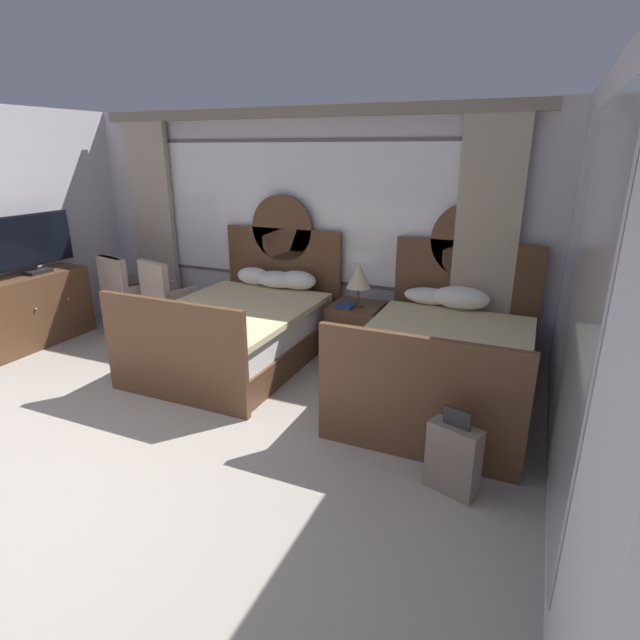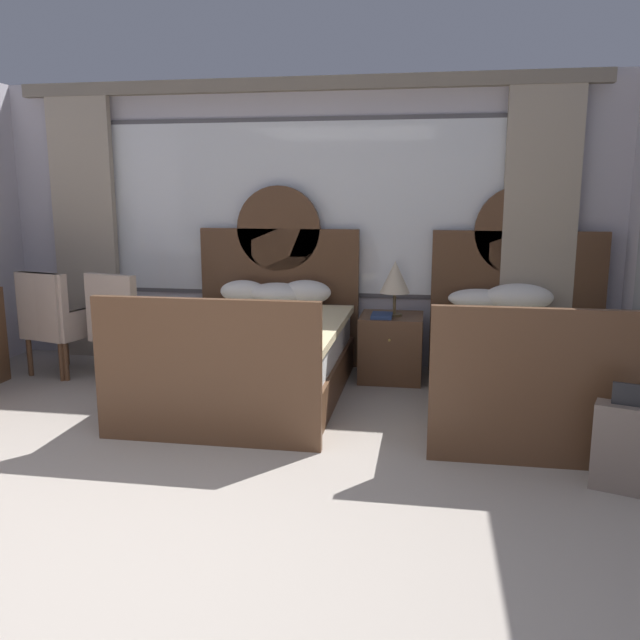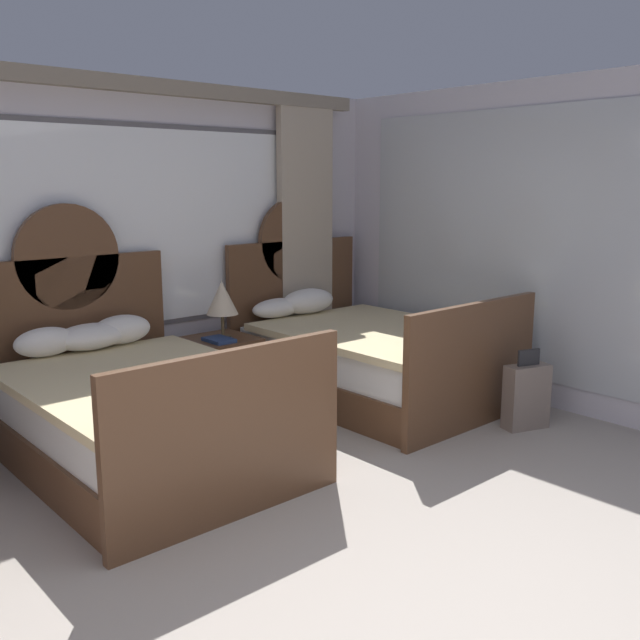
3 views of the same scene
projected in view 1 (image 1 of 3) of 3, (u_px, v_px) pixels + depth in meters
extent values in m
plane|color=#9E9389|center=(37.00, 520.00, 3.17)|extent=(24.00, 24.00, 0.00)
cube|color=silver|center=(302.00, 225.00, 6.13)|extent=(5.90, 0.07, 2.70)
cube|color=#575459|center=(300.00, 212.00, 6.04)|extent=(4.05, 0.02, 1.68)
cube|color=white|center=(300.00, 212.00, 6.03)|extent=(3.97, 0.02, 1.60)
cube|color=tan|center=(154.00, 221.00, 6.85)|extent=(0.64, 0.08, 2.60)
cube|color=tan|center=(486.00, 243.00, 5.20)|extent=(0.64, 0.08, 2.60)
cube|color=gray|center=(295.00, 112.00, 5.60)|extent=(5.43, 0.10, 0.12)
cube|color=silver|center=(585.00, 303.00, 3.02)|extent=(0.07, 4.48, 2.70)
cube|color=#B2B7BC|center=(575.00, 290.00, 3.30)|extent=(0.01, 3.13, 2.27)
cube|color=brown|center=(239.00, 348.00, 5.54)|extent=(1.46, 2.08, 0.30)
cube|color=white|center=(238.00, 323.00, 5.45)|extent=(1.40, 1.98, 0.27)
cube|color=beige|center=(233.00, 310.00, 5.32)|extent=(1.50, 1.88, 0.06)
cube|color=brown|center=(283.00, 281.00, 6.30)|extent=(1.54, 0.06, 1.32)
cylinder|color=brown|center=(282.00, 228.00, 6.09)|extent=(0.80, 0.06, 0.80)
cube|color=brown|center=(173.00, 353.00, 4.50)|extent=(1.54, 0.06, 0.99)
ellipsoid|color=white|center=(254.00, 276.00, 6.19)|extent=(0.45, 0.24, 0.21)
ellipsoid|color=white|center=(277.00, 279.00, 6.06)|extent=(0.56, 0.33, 0.20)
ellipsoid|color=white|center=(297.00, 280.00, 5.97)|extent=(0.47, 0.29, 0.23)
cube|color=brown|center=(441.00, 383.00, 4.70)|extent=(1.46, 2.08, 0.30)
cube|color=white|center=(444.00, 355.00, 4.60)|extent=(1.40, 1.98, 0.27)
cube|color=beige|center=(443.00, 341.00, 4.48)|extent=(1.50, 1.88, 0.06)
cube|color=brown|center=(464.00, 301.00, 5.46)|extent=(1.54, 0.06, 1.32)
cylinder|color=brown|center=(470.00, 241.00, 5.25)|extent=(0.80, 0.06, 0.80)
cube|color=brown|center=(417.00, 400.00, 3.66)|extent=(1.54, 0.06, 0.99)
ellipsoid|color=white|center=(429.00, 296.00, 5.42)|extent=(0.54, 0.25, 0.18)
ellipsoid|color=white|center=(461.00, 298.00, 5.24)|extent=(0.59, 0.30, 0.24)
cube|color=brown|center=(356.00, 329.00, 5.69)|extent=(0.55, 0.55, 0.58)
sphere|color=tan|center=(347.00, 326.00, 5.40)|extent=(0.02, 0.02, 0.02)
cylinder|color=brown|center=(358.00, 304.00, 5.57)|extent=(0.14, 0.14, 0.02)
cylinder|color=brown|center=(358.00, 296.00, 5.53)|extent=(0.03, 0.03, 0.18)
cone|color=beige|center=(359.00, 275.00, 5.46)|extent=(0.27, 0.27, 0.28)
cube|color=navy|center=(346.00, 305.00, 5.52)|extent=(0.18, 0.26, 0.03)
cube|color=brown|center=(22.00, 313.00, 5.82)|extent=(0.48, 1.60, 0.84)
sphere|color=tan|center=(68.00, 299.00, 6.08)|extent=(0.03, 0.03, 0.03)
sphere|color=tan|center=(36.00, 309.00, 5.70)|extent=(0.03, 0.03, 0.03)
cube|color=black|center=(37.00, 271.00, 5.91)|extent=(0.20, 0.28, 0.04)
cylinder|color=black|center=(37.00, 268.00, 5.89)|extent=(0.04, 0.04, 0.05)
cube|color=black|center=(31.00, 240.00, 5.79)|extent=(0.04, 1.03, 0.60)
cube|color=black|center=(33.00, 240.00, 5.78)|extent=(0.01, 0.99, 0.56)
cube|color=#B29E8E|center=(172.00, 303.00, 6.29)|extent=(0.65, 0.65, 0.10)
cube|color=#B29E8E|center=(154.00, 283.00, 6.03)|extent=(0.52, 0.22, 0.51)
cube|color=#B29E8E|center=(182.00, 296.00, 6.11)|extent=(0.19, 0.47, 0.16)
cube|color=#B29E8E|center=(160.00, 290.00, 6.39)|extent=(0.19, 0.47, 0.16)
cylinder|color=brown|center=(197.00, 319.00, 6.39)|extent=(0.04, 0.04, 0.35)
cylinder|color=brown|center=(178.00, 312.00, 6.64)|extent=(0.04, 0.04, 0.35)
cylinder|color=brown|center=(169.00, 328.00, 6.08)|extent=(0.04, 0.04, 0.35)
cylinder|color=brown|center=(150.00, 320.00, 6.34)|extent=(0.04, 0.04, 0.35)
cube|color=#B29E8E|center=(131.00, 297.00, 6.54)|extent=(0.62, 0.62, 0.10)
cube|color=#B29E8E|center=(113.00, 277.00, 6.28)|extent=(0.53, 0.19, 0.51)
cube|color=#B29E8E|center=(141.00, 290.00, 6.37)|extent=(0.16, 0.47, 0.16)
cube|color=#B29E8E|center=(119.00, 284.00, 6.63)|extent=(0.16, 0.47, 0.16)
cylinder|color=brown|center=(156.00, 312.00, 6.66)|extent=(0.04, 0.04, 0.35)
cylinder|color=brown|center=(137.00, 307.00, 6.89)|extent=(0.04, 0.04, 0.35)
cylinder|color=brown|center=(128.00, 320.00, 6.34)|extent=(0.04, 0.04, 0.35)
cylinder|color=brown|center=(109.00, 314.00, 6.57)|extent=(0.04, 0.04, 0.35)
cube|color=#B29E8E|center=(130.00, 297.00, 6.54)|extent=(0.66, 0.66, 0.10)
cube|color=#B29E8E|center=(111.00, 277.00, 6.29)|extent=(0.52, 0.24, 0.51)
cube|color=#B29E8E|center=(138.00, 290.00, 6.36)|extent=(0.20, 0.46, 0.16)
cube|color=#B29E8E|center=(121.00, 284.00, 6.65)|extent=(0.20, 0.46, 0.16)
cylinder|color=brown|center=(155.00, 313.00, 6.63)|extent=(0.04, 0.04, 0.35)
cylinder|color=brown|center=(139.00, 306.00, 6.90)|extent=(0.04, 0.04, 0.35)
cylinder|color=brown|center=(125.00, 320.00, 6.34)|extent=(0.04, 0.04, 0.35)
cylinder|color=brown|center=(110.00, 313.00, 6.60)|extent=(0.04, 0.04, 0.35)
cube|color=#75665B|center=(453.00, 459.00, 3.38)|extent=(0.38, 0.26, 0.50)
cube|color=#232326|center=(457.00, 418.00, 3.27)|extent=(0.19, 0.08, 0.13)
cylinder|color=black|center=(432.00, 478.00, 3.54)|extent=(0.05, 0.04, 0.05)
cylinder|color=black|center=(469.00, 496.00, 3.36)|extent=(0.05, 0.04, 0.05)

